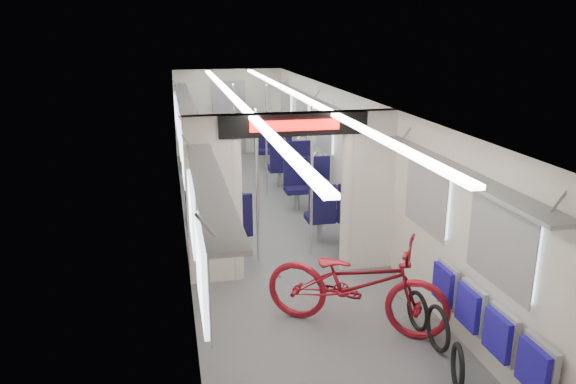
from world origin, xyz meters
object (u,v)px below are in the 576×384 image
object	(u,v)px
seat_bay_far_left	(200,154)
stanchion_far_right	(266,141)
flip_bench	(485,320)
seat_bay_near_left	(215,204)
stanchion_near_left	(257,187)
seat_bay_near_right	(320,194)
bike_hoop_a	(457,369)
stanchion_near_right	(312,183)
bicycle	(356,283)
bike_hoop_b	(438,330)
bike_hoop_c	(418,313)
seat_bay_far_right	(282,152)
stanchion_far_left	(235,140)

from	to	relation	value
seat_bay_far_left	stanchion_far_right	size ratio (longest dim) A/B	0.86
flip_bench	stanchion_far_right	xyz separation A→B (m)	(-1.05, 6.56, 0.57)
seat_bay_near_left	stanchion_far_right	xyz separation A→B (m)	(1.24, 2.09, 0.59)
stanchion_near_left	stanchion_far_right	distance (m)	3.38
seat_bay_near_right	stanchion_far_right	bearing A→B (deg)	108.84
flip_bench	stanchion_far_right	distance (m)	6.67
bike_hoop_a	seat_bay_near_left	world-z (taller)	seat_bay_near_left
flip_bench	stanchion_near_left	size ratio (longest dim) A/B	0.91
stanchion_near_right	flip_bench	bearing A→B (deg)	-74.33
bicycle	stanchion_near_right	xyz separation A→B (m)	(0.04, 2.23, 0.59)
flip_bench	bike_hoop_b	size ratio (longest dim) A/B	4.01
flip_bench	bike_hoop_c	distance (m)	1.01
seat_bay_near_right	stanchion_near_left	world-z (taller)	stanchion_near_left
stanchion_near_left	seat_bay_far_right	bearing A→B (deg)	74.57
flip_bench	stanchion_near_left	distance (m)	3.75
bike_hoop_a	seat_bay_near_right	bearing A→B (deg)	90.55
bike_hoop_a	seat_bay_far_left	bearing A→B (deg)	102.49
seat_bay_far_left	stanchion_far_left	bearing A→B (deg)	-69.15
bicycle	stanchion_near_left	world-z (taller)	stanchion_near_left
bike_hoop_c	seat_bay_near_right	xyz separation A→B (m)	(-0.14, 3.80, 0.33)
seat_bay_far_right	bicycle	bearing A→B (deg)	-94.51
seat_bay_near_right	stanchion_near_left	size ratio (longest dim) A/B	0.90
bike_hoop_a	stanchion_far_left	size ratio (longest dim) A/B	0.20
seat_bay_near_right	seat_bay_far_right	bearing A→B (deg)	90.00
bike_hoop_a	seat_bay_far_left	xyz separation A→B (m)	(-1.92, 8.66, 0.32)
stanchion_near_left	stanchion_far_right	xyz separation A→B (m)	(0.71, 3.30, 0.00)
bicycle	stanchion_far_right	world-z (taller)	stanchion_far_right
bike_hoop_a	stanchion_near_left	distance (m)	3.84
seat_bay_far_left	stanchion_near_left	distance (m)	5.26
seat_bay_far_right	stanchion_near_right	xyz separation A→B (m)	(-0.52, -4.80, 0.59)
seat_bay_far_right	seat_bay_near_left	bearing A→B (deg)	-116.99
stanchion_far_left	stanchion_far_right	xyz separation A→B (m)	(0.61, -0.25, 0.00)
bike_hoop_a	stanchion_near_right	world-z (taller)	stanchion_near_right
seat_bay_near_left	stanchion_near_left	distance (m)	1.44
seat_bay_far_right	seat_bay_far_left	bearing A→B (deg)	170.29
bike_hoop_b	stanchion_near_left	distance (m)	3.31
bike_hoop_a	seat_bay_far_right	world-z (taller)	seat_bay_far_right
bike_hoop_c	seat_bay_near_left	bearing A→B (deg)	119.38
seat_bay_near_right	stanchion_near_left	bearing A→B (deg)	-132.96
bike_hoop_c	seat_bay_near_right	bearing A→B (deg)	92.05
seat_bay_near_left	bike_hoop_a	bearing A→B (deg)	-67.66
bike_hoop_b	stanchion_far_right	distance (m)	6.22
bike_hoop_b	stanchion_far_right	world-z (taller)	stanchion_far_right
bike_hoop_b	seat_bay_far_right	distance (m)	7.69
bike_hoop_a	stanchion_near_right	bearing A→B (deg)	99.05
bicycle	seat_bay_far_right	distance (m)	7.05
bicycle	seat_bay_far_right	size ratio (longest dim) A/B	0.96
stanchion_near_left	bike_hoop_a	bearing A→B (deg)	-68.04
seat_bay_near_left	bike_hoop_b	bearing A→B (deg)	-63.10
seat_bay_near_left	stanchion_far_right	size ratio (longest dim) A/B	0.95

